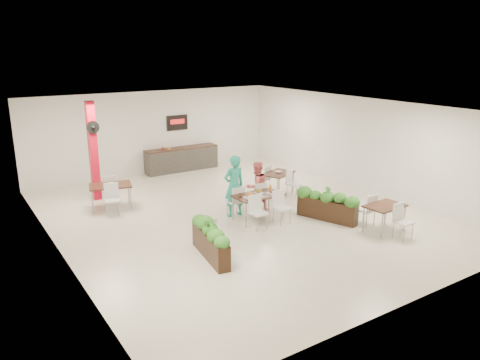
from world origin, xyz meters
name	(u,v)px	position (x,y,z in m)	size (l,w,h in m)	color
ground	(237,215)	(0.00, 0.00, 0.00)	(12.00, 12.00, 0.00)	beige
room_shell	(236,149)	(0.00, 0.00, 2.01)	(10.10, 12.10, 3.22)	white
red_column	(93,150)	(-3.00, 3.79, 1.64)	(0.40, 0.41, 3.20)	#B90C22
service_counter	(182,158)	(1.00, 5.65, 0.49)	(3.00, 0.64, 2.20)	#2D2A28
main_table	(258,199)	(0.32, -0.63, 0.64)	(1.40, 1.62, 0.92)	black
diner_man	(234,186)	(-0.07, 0.03, 0.91)	(0.66, 0.44, 1.82)	teal
diner_woman	(257,186)	(0.73, 0.03, 0.76)	(0.74, 0.58, 1.53)	#F56D6D
planter_left	(210,237)	(-2.07, -2.09, 0.51)	(0.64, 1.89, 0.99)	black
planter_right	(327,204)	(1.97, -1.74, 0.50)	(0.91, 1.82, 0.99)	black
side_table_a	(110,188)	(-2.89, 2.65, 0.63)	(1.41, 1.67, 0.92)	black
side_table_b	(278,176)	(2.31, 0.99, 0.62)	(1.30, 1.66, 0.92)	black
side_table_c	(385,210)	(2.63, -3.23, 0.61)	(1.12, 1.64, 0.92)	black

